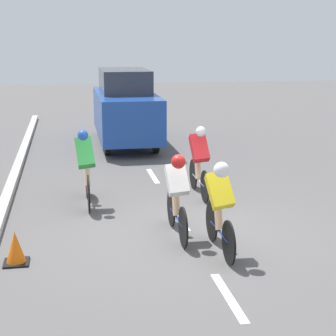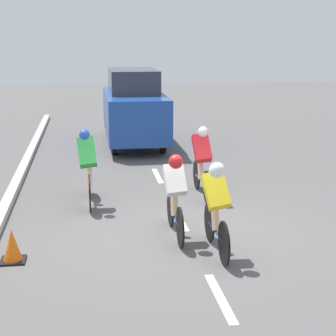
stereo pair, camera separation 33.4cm
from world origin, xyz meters
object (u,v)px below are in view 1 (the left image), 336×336
Objects in this scene: cyclist_red at (199,159)px; support_car at (126,108)px; cyclist_white at (177,193)px; cyclist_yellow at (220,204)px; traffic_cone at (16,248)px; cyclist_green at (86,166)px.

cyclist_red is 0.38× the size of support_car.
cyclist_red is 1.01× the size of cyclist_white.
traffic_cone is (3.01, -0.16, -0.56)m from cyclist_yellow.
cyclist_white is 0.97× the size of cyclist_green.
traffic_cone is (3.43, 2.95, -0.55)m from cyclist_red.
cyclist_yellow is 3.43m from cyclist_green.
cyclist_green is at bearing -112.67° from traffic_cone.
cyclist_green is 0.38× the size of support_car.
cyclist_red reaches higher than traffic_cone.
support_car reaches higher than cyclist_green.
cyclist_yellow is 3.14m from cyclist_red.
cyclist_red is 5.98m from support_car.
cyclist_yellow is 0.94× the size of cyclist_green.
cyclist_yellow is 0.97× the size of cyclist_white.
support_car reaches higher than cyclist_white.
cyclist_yellow is 0.36× the size of support_car.
cyclist_white is 0.37× the size of support_car.
cyclist_white is 8.22m from support_car.
support_car is at bearing -81.52° from cyclist_red.
support_car is 9.26m from traffic_cone.
cyclist_yellow reaches higher than cyclist_white.
cyclist_white is 3.43× the size of traffic_cone.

